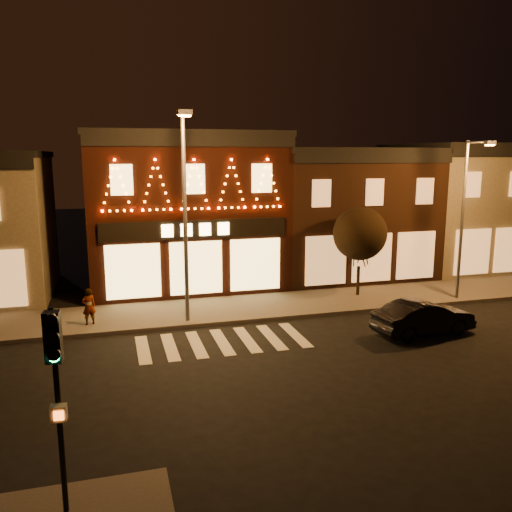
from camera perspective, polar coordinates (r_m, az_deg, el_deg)
name	(u,v)px	position (r m, az deg, el deg)	size (l,w,h in m)	color
ground	(249,385)	(16.93, -0.79, -13.85)	(120.00, 120.00, 0.00)	black
sidewalk_far	(246,308)	(24.64, -1.10, -5.65)	(44.00, 4.00, 0.15)	#47423D
building_pulp	(183,209)	(29.25, -7.92, 5.05)	(10.20, 8.34, 8.30)	#33120B
building_right_a	(341,212)	(32.01, 9.25, 4.79)	(9.20, 8.28, 7.50)	#341C12
building_right_b	(469,205)	(36.69, 22.16, 5.13)	(9.20, 8.28, 7.80)	#6C634D
traffic_signal_near	(56,373)	(10.62, -20.99, -11.86)	(0.32, 0.44, 4.20)	black
streetlamp_mid	(185,202)	(21.49, -7.75, 5.83)	(0.57, 1.99, 8.65)	#59595E
streetlamp_right	(466,208)	(26.93, 21.92, 4.88)	(0.48, 1.74, 7.64)	#59595E
tree_right	(360,234)	(26.48, 11.25, 2.41)	(2.67, 2.67, 4.47)	black
dark_sedan	(424,317)	(22.19, 17.79, -6.40)	(1.46, 4.20, 1.38)	black
pedestrian	(89,306)	(22.90, -17.76, -5.26)	(0.56, 0.37, 1.55)	gray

